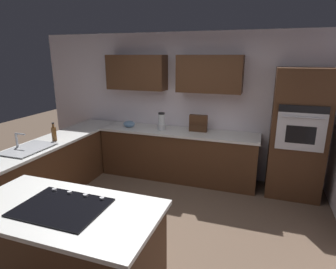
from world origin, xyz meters
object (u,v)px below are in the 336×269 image
(cooktop, at_px, (62,207))
(dish_soap_bottle, at_px, (54,133))
(mixing_bowl, at_px, (129,124))
(sink_unit, at_px, (28,148))
(spice_rack, at_px, (198,123))
(blender, at_px, (162,123))
(wall_oven, at_px, (298,134))

(cooktop, height_order, dish_soap_bottle, dish_soap_bottle)
(cooktop, relative_size, mixing_bowl, 3.57)
(sink_unit, height_order, mixing_bowl, sink_unit)
(spice_rack, bearing_deg, blender, 9.50)
(wall_oven, xyz_separation_m, mixing_bowl, (2.90, 0.02, -0.06))
(wall_oven, relative_size, sink_unit, 2.90)
(mixing_bowl, height_order, spice_rack, spice_rack)
(spice_rack, distance_m, dish_soap_bottle, 2.39)
(wall_oven, height_order, blender, wall_oven)
(mixing_bowl, distance_m, spice_rack, 1.31)
(cooktop, distance_m, spice_rack, 2.98)
(sink_unit, bearing_deg, blender, -130.83)
(wall_oven, height_order, mixing_bowl, wall_oven)
(wall_oven, bearing_deg, dish_soap_bottle, 18.31)
(cooktop, height_order, mixing_bowl, mixing_bowl)
(sink_unit, height_order, cooktop, sink_unit)
(sink_unit, relative_size, dish_soap_bottle, 2.39)
(spice_rack, bearing_deg, wall_oven, 176.99)
(cooktop, relative_size, spice_rack, 2.43)
(spice_rack, relative_size, dish_soap_bottle, 1.07)
(cooktop, xyz_separation_m, blender, (0.10, -2.81, 0.13))
(sink_unit, distance_m, cooktop, 1.92)
(spice_rack, bearing_deg, cooktop, 79.30)
(mixing_bowl, xyz_separation_m, dish_soap_bottle, (0.72, 1.17, 0.06))
(mixing_bowl, xyz_separation_m, spice_rack, (-1.30, -0.11, 0.09))
(sink_unit, height_order, spice_rack, spice_rack)
(wall_oven, xyz_separation_m, dish_soap_bottle, (3.62, 1.20, 0.00))
(mixing_bowl, height_order, dish_soap_bottle, dish_soap_bottle)
(sink_unit, bearing_deg, dish_soap_bottle, -96.95)
(sink_unit, height_order, blender, blender)
(mixing_bowl, bearing_deg, cooktop, 104.89)
(blender, bearing_deg, dish_soap_bottle, 40.58)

